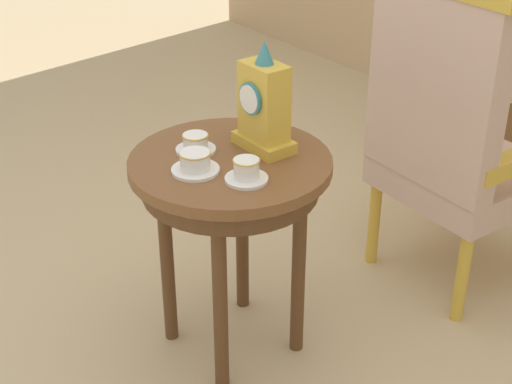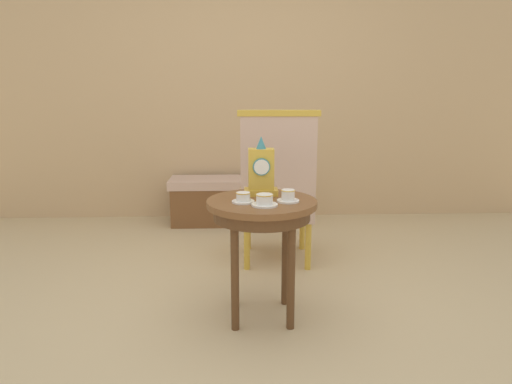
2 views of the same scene
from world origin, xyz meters
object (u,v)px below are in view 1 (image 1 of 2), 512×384
side_table (231,186)px  teacup_center (246,171)px  armchair (452,135)px  teacup_left (196,144)px  teacup_right (195,163)px  mantel_clock (264,106)px

side_table → teacup_center: bearing=-17.3°
teacup_center → armchair: (0.02, 0.86, -0.12)m
teacup_left → teacup_right: 0.13m
teacup_center → mantel_clock: size_ratio=0.36×
teacup_center → armchair: armchair is taller
teacup_left → teacup_right: (0.11, -0.07, 0.00)m
side_table → mantel_clock: (0.00, 0.12, 0.23)m
mantel_clock → teacup_left: bearing=-120.6°
teacup_left → mantel_clock: bearing=59.4°
teacup_right → armchair: size_ratio=0.12×
armchair → side_table: bearing=-100.7°
teacup_right → mantel_clock: (-0.01, 0.25, 0.11)m
teacup_center → mantel_clock: bearing=129.6°
teacup_left → mantel_clock: size_ratio=0.36×
teacup_left → teacup_center: 0.24m
armchair → teacup_center: bearing=-91.1°
teacup_right → side_table: bearing=93.5°
teacup_center → teacup_right: bearing=-147.7°
side_table → mantel_clock: bearing=89.2°
side_table → teacup_left: 0.16m
teacup_center → armchair: 0.87m
side_table → armchair: 0.84m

